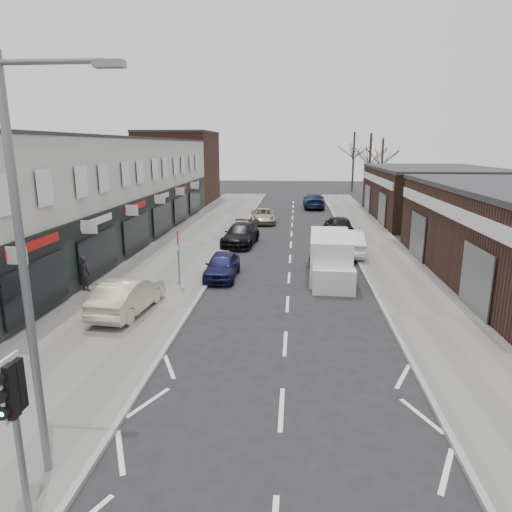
% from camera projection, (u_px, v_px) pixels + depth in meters
% --- Properties ---
extents(ground, '(160.00, 160.00, 0.00)m').
position_uv_depth(ground, '(278.00, 461.00, 9.77)').
color(ground, black).
rests_on(ground, ground).
extents(pavement_left, '(5.50, 64.00, 0.12)m').
position_uv_depth(pavement_left, '(194.00, 242.00, 31.62)').
color(pavement_left, slate).
rests_on(pavement_left, ground).
extents(pavement_right, '(3.50, 64.00, 0.12)m').
position_uv_depth(pavement_right, '(377.00, 245.00, 30.57)').
color(pavement_right, slate).
rests_on(pavement_right, ground).
extents(shop_terrace_left, '(8.00, 41.00, 7.10)m').
position_uv_depth(shop_terrace_left, '(79.00, 195.00, 28.94)').
color(shop_terrace_left, beige).
rests_on(shop_terrace_left, ground).
extents(brick_block_far, '(8.00, 10.00, 8.00)m').
position_uv_depth(brick_block_far, '(179.00, 168.00, 53.52)').
color(brick_block_far, '#46261E').
rests_on(brick_block_far, ground).
extents(right_unit_far, '(10.00, 16.00, 4.50)m').
position_uv_depth(right_unit_far, '(432.00, 195.00, 41.11)').
color(right_unit_far, '#361F18').
rests_on(right_unit_far, ground).
extents(tree_far_a, '(3.60, 3.60, 8.00)m').
position_uv_depth(tree_far_a, '(368.00, 201.00, 55.48)').
color(tree_far_a, '#382D26').
rests_on(tree_far_a, ground).
extents(tree_far_b, '(3.60, 3.60, 7.50)m').
position_uv_depth(tree_far_b, '(380.00, 196.00, 61.08)').
color(tree_far_b, '#382D26').
rests_on(tree_far_b, ground).
extents(tree_far_c, '(3.60, 3.60, 8.50)m').
position_uv_depth(tree_far_c, '(352.00, 191.00, 67.14)').
color(tree_far_c, '#382D26').
rests_on(tree_far_c, ground).
extents(traffic_light, '(0.28, 0.60, 3.10)m').
position_uv_depth(traffic_light, '(13.00, 402.00, 7.62)').
color(traffic_light, slate).
rests_on(traffic_light, pavement_left).
extents(street_lamp, '(2.23, 0.22, 8.00)m').
position_uv_depth(street_lamp, '(31.00, 257.00, 8.29)').
color(street_lamp, slate).
rests_on(street_lamp, pavement_left).
extents(warning_sign, '(0.12, 0.80, 2.70)m').
position_uv_depth(warning_sign, '(179.00, 242.00, 21.30)').
color(warning_sign, slate).
rests_on(warning_sign, pavement_left).
extents(white_van, '(2.17, 5.72, 2.20)m').
position_uv_depth(white_van, '(330.00, 258.00, 23.13)').
color(white_van, white).
rests_on(white_van, ground).
extents(sedan_on_pavement, '(1.88, 4.33, 1.39)m').
position_uv_depth(sedan_on_pavement, '(128.00, 295.00, 18.02)').
color(sedan_on_pavement, '#C3B59C').
rests_on(sedan_on_pavement, pavement_left).
extents(pedestrian, '(0.71, 0.61, 1.65)m').
position_uv_depth(pedestrian, '(85.00, 273.00, 20.67)').
color(pedestrian, '#222227').
rests_on(pedestrian, pavement_left).
extents(parked_car_left_a, '(1.55, 3.83, 1.30)m').
position_uv_depth(parked_car_left_a, '(222.00, 265.00, 23.18)').
color(parked_car_left_a, '#12143A').
rests_on(parked_car_left_a, ground).
extents(parked_car_left_b, '(2.43, 5.09, 1.43)m').
position_uv_depth(parked_car_left_b, '(241.00, 234.00, 30.90)').
color(parked_car_left_b, black).
rests_on(parked_car_left_b, ground).
extents(parked_car_left_c, '(2.45, 4.66, 1.25)m').
position_uv_depth(parked_car_left_c, '(263.00, 216.00, 39.65)').
color(parked_car_left_c, '#A9A287').
rests_on(parked_car_left_c, ground).
extents(parked_car_right_a, '(1.80, 4.90, 1.60)m').
position_uv_depth(parked_car_right_a, '(348.00, 242.00, 28.01)').
color(parked_car_right_a, silver).
rests_on(parked_car_right_a, ground).
extents(parked_car_right_b, '(2.11, 4.60, 1.53)m').
position_uv_depth(parked_car_right_b, '(338.00, 225.00, 34.13)').
color(parked_car_right_b, black).
rests_on(parked_car_right_b, ground).
extents(parked_car_right_c, '(2.26, 5.40, 1.56)m').
position_uv_depth(parked_car_right_c, '(314.00, 201.00, 49.01)').
color(parked_car_right_c, '#13203D').
rests_on(parked_car_right_c, ground).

